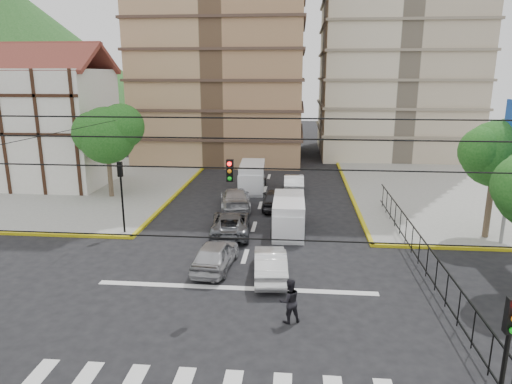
# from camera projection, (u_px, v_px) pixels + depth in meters

# --- Properties ---
(ground) EXTENTS (160.00, 160.00, 0.00)m
(ground) POSITION_uv_depth(u_px,v_px,m) (232.00, 300.00, 19.91)
(ground) COLOR black
(ground) RESTS_ON ground
(sidewalk_nw) EXTENTS (26.00, 26.00, 0.15)m
(sidewalk_nw) POSITION_uv_depth(u_px,v_px,m) (43.00, 183.00, 40.95)
(sidewalk_nw) COLOR gray
(sidewalk_nw) RESTS_ON ground
(sidewalk_ne) EXTENTS (26.00, 26.00, 0.15)m
(sidewalk_ne) POSITION_uv_depth(u_px,v_px,m) (508.00, 194.00, 37.38)
(sidewalk_ne) COLOR gray
(sidewalk_ne) RESTS_ON ground
(stop_line) EXTENTS (13.00, 0.40, 0.01)m
(stop_line) POSITION_uv_depth(u_px,v_px,m) (236.00, 288.00, 21.06)
(stop_line) COLOR silver
(stop_line) RESTS_ON ground
(tudor_building) EXTENTS (10.80, 8.05, 12.23)m
(tudor_building) POSITION_uv_depth(u_px,v_px,m) (47.00, 126.00, 39.57)
(tudor_building) COLOR silver
(tudor_building) RESTS_ON ground
(distant_hill) EXTENTS (70.00, 70.00, 28.00)m
(distant_hill) POSITION_uv_depth(u_px,v_px,m) (3.00, 51.00, 88.79)
(distant_hill) COLOR #194B19
(distant_hill) RESTS_ON ground
(park_fence) EXTENTS (0.10, 22.50, 1.66)m
(park_fence) POSITION_uv_depth(u_px,v_px,m) (418.00, 266.00, 23.44)
(park_fence) COLOR black
(park_fence) RESTS_ON ground
(tree_park_c) EXTENTS (4.65, 3.80, 7.25)m
(tree_park_c) POSITION_uv_depth(u_px,v_px,m) (498.00, 151.00, 26.00)
(tree_park_c) COLOR #473828
(tree_park_c) RESTS_ON ground
(tree_tudor) EXTENTS (5.39, 4.40, 7.43)m
(tree_tudor) POSITION_uv_depth(u_px,v_px,m) (108.00, 133.00, 35.10)
(tree_tudor) COLOR #473828
(tree_tudor) RESTS_ON ground
(traffic_light_se) EXTENTS (0.28, 0.22, 4.40)m
(traffic_light_se) POSITION_uv_depth(u_px,v_px,m) (506.00, 353.00, 10.91)
(traffic_light_se) COLOR black
(traffic_light_se) RESTS_ON ground
(traffic_light_nw) EXTENTS (0.28, 0.22, 4.40)m
(traffic_light_nw) POSITION_uv_depth(u_px,v_px,m) (121.00, 185.00, 27.34)
(traffic_light_nw) COLOR black
(traffic_light_nw) RESTS_ON ground
(traffic_light_hanging) EXTENTS (18.00, 9.12, 0.92)m
(traffic_light_hanging) POSITION_uv_depth(u_px,v_px,m) (222.00, 179.00, 16.47)
(traffic_light_hanging) COLOR black
(traffic_light_hanging) RESTS_ON ground
(van_right_lane) EXTENTS (2.04, 4.83, 2.17)m
(van_right_lane) POSITION_uv_depth(u_px,v_px,m) (289.00, 217.00, 28.11)
(van_right_lane) COLOR silver
(van_right_lane) RESTS_ON ground
(van_left_lane) EXTENTS (2.25, 5.19, 2.30)m
(van_left_lane) POSITION_uv_depth(u_px,v_px,m) (252.00, 178.00, 38.40)
(van_left_lane) COLOR silver
(van_left_lane) RESTS_ON ground
(car_silver_front_left) EXTENTS (2.10, 4.45, 1.47)m
(car_silver_front_left) POSITION_uv_depth(u_px,v_px,m) (215.00, 254.00, 23.06)
(car_silver_front_left) COLOR #A7A8AC
(car_silver_front_left) RESTS_ON ground
(car_white_front_right) EXTENTS (1.91, 4.46, 1.43)m
(car_white_front_right) POSITION_uv_depth(u_px,v_px,m) (270.00, 264.00, 22.01)
(car_white_front_right) COLOR white
(car_white_front_right) RESTS_ON ground
(car_grey_mid_left) EXTENTS (2.78, 5.19, 1.39)m
(car_grey_mid_left) POSITION_uv_depth(u_px,v_px,m) (231.00, 223.00, 28.04)
(car_grey_mid_left) COLOR #525459
(car_grey_mid_left) RESTS_ON ground
(car_silver_rear_left) EXTENTS (2.96, 5.46, 1.50)m
(car_silver_rear_left) POSITION_uv_depth(u_px,v_px,m) (235.00, 198.00, 33.45)
(car_silver_rear_left) COLOR #B1B1B6
(car_silver_rear_left) RESTS_ON ground
(car_darkgrey_mid_right) EXTENTS (1.97, 4.46, 1.49)m
(car_darkgrey_mid_right) POSITION_uv_depth(u_px,v_px,m) (274.00, 199.00, 33.41)
(car_darkgrey_mid_right) COLOR #262628
(car_darkgrey_mid_right) RESTS_ON ground
(car_white_rear_right) EXTENTS (1.68, 4.61, 1.51)m
(car_white_rear_right) POSITION_uv_depth(u_px,v_px,m) (294.00, 183.00, 38.09)
(car_white_rear_right) COLOR white
(car_white_rear_right) RESTS_ON ground
(pedestrian_crosswalk) EXTENTS (1.07, 0.96, 1.82)m
(pedestrian_crosswalk) POSITION_uv_depth(u_px,v_px,m) (289.00, 301.00, 17.98)
(pedestrian_crosswalk) COLOR black
(pedestrian_crosswalk) RESTS_ON ground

